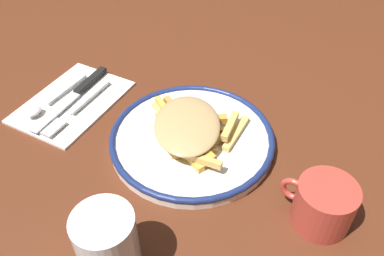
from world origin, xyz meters
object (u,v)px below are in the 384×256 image
Objects in this scene: fries_heap at (189,127)px; water_glass at (108,245)px; spoon at (47,102)px; plate at (192,139)px; fork at (78,107)px; napkin at (72,101)px; knife at (78,92)px; coffee_mug at (323,204)px.

water_glass is (-0.04, 0.24, 0.01)m from fries_heap.
water_glass is at bearing 149.93° from spoon.
plate is 1.83× the size of spoon.
plate is at bearing -145.62° from fries_heap.
spoon is (0.28, 0.07, 0.00)m from plate.
fork is (0.22, 0.04, 0.00)m from plate.
napkin is at bearing -127.40° from spoon.
napkin is 1.20× the size of fork.
coffee_mug reaches higher than knife.
coffee_mug is at bearing 179.74° from napkin.
coffee_mug is at bearing 172.74° from fries_heap.
fries_heap reaches higher than knife.
plate is 1.58× the size of fork.
fries_heap is 0.25m from water_glass.
water_glass is at bearing 98.98° from fries_heap.
fries_heap is 0.25m from knife.
fork is at bearing -157.77° from spoon.
plate is 0.03m from fries_heap.
water_glass reaches higher than fork.
coffee_mug reaches higher than fork.
fries_heap is at bearing -177.83° from knife.
plate reaches higher than napkin.
spoon is at bearing 3.63° from coffee_mug.
spoon is 0.52m from coffee_mug.
napkin is (0.25, 0.03, -0.01)m from plate.
knife is (0.00, -0.02, 0.01)m from napkin.
plate is at bearing -166.74° from spoon.
water_glass reaches higher than fries_heap.
spoon is at bearing 13.26° from plate.
fork is 1.70× the size of water_glass.
knife reaches higher than napkin.
fork is at bearing 157.15° from napkin.
knife is 2.02× the size of water_glass.
plate reaches higher than spoon.
knife is at bearing 2.68° from plate.
knife is 0.49m from coffee_mug.
fries_heap is at bearing -169.54° from fork.
fork is at bearing 134.93° from knife.
water_glass reaches higher than napkin.
spoon is at bearing 65.33° from knife.
knife is 1.96× the size of coffee_mug.
water_glass is at bearing 142.96° from napkin.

